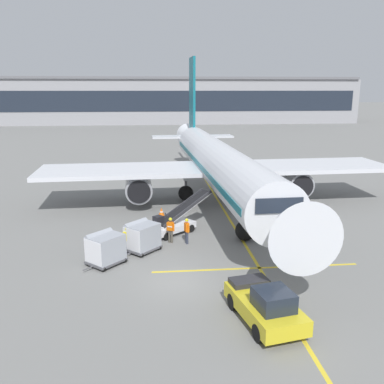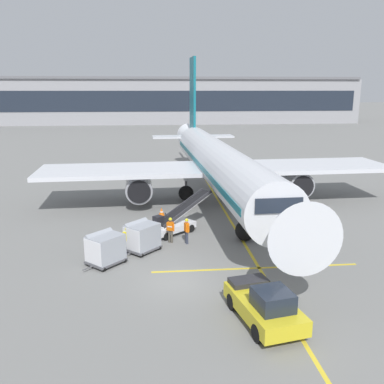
{
  "view_description": "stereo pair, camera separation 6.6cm",
  "coord_description": "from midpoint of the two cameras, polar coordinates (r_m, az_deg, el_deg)",
  "views": [
    {
      "loc": [
        -1.22,
        -20.68,
        10.02
      ],
      "look_at": [
        1.57,
        8.11,
        2.94
      ],
      "focal_mm": 39.38,
      "sensor_mm": 36.0,
      "label": 1
    },
    {
      "loc": [
        -1.16,
        -20.68,
        10.02
      ],
      "look_at": [
        1.57,
        8.11,
        2.94
      ],
      "focal_mm": 39.38,
      "sensor_mm": 36.0,
      "label": 2
    }
  ],
  "objects": [
    {
      "name": "ground_plane",
      "position": [
        23.01,
        -1.96,
        -12.06
      ],
      "size": [
        600.0,
        600.0,
        0.0
      ],
      "primitive_type": "plane",
      "color": "slate"
    },
    {
      "name": "parked_airplane",
      "position": [
        37.76,
        3.5,
        3.9
      ],
      "size": [
        31.49,
        40.94,
        13.81
      ],
      "color": "silver",
      "rests_on": "ground"
    },
    {
      "name": "pushback_tug",
      "position": [
        19.37,
        9.92,
        -14.82
      ],
      "size": [
        2.94,
        4.73,
        1.83
      ],
      "color": "gold",
      "rests_on": "ground"
    },
    {
      "name": "baggage_cart_second",
      "position": [
        25.31,
        -11.63,
        -7.42
      ],
      "size": [
        2.54,
        2.55,
        1.91
      ],
      "color": "#515156",
      "rests_on": "ground"
    },
    {
      "name": "safety_cone_engine_keepout",
      "position": [
        38.11,
        -7.12,
        -0.99
      ],
      "size": [
        0.7,
        0.7,
        0.79
      ],
      "color": "black",
      "rests_on": "ground"
    },
    {
      "name": "baggage_cart_lead",
      "position": [
        26.9,
        -6.76,
        -5.93
      ],
      "size": [
        2.54,
        2.55,
        1.91
      ],
      "color": "#515156",
      "rests_on": "ground"
    },
    {
      "name": "apron_guidance_line_stop_bar",
      "position": [
        24.89,
        8.74,
        -10.15
      ],
      "size": [
        12.0,
        0.2,
        0.01
      ],
      "color": "yellow",
      "rests_on": "ground"
    },
    {
      "name": "apron_guidance_line_lead_in",
      "position": [
        37.85,
        3.91,
        -1.61
      ],
      "size": [
        0.2,
        110.0,
        0.01
      ],
      "color": "yellow",
      "rests_on": "ground"
    },
    {
      "name": "ground_crew_marshaller",
      "position": [
        27.95,
        -0.66,
        -5.07
      ],
      "size": [
        0.34,
        0.55,
        1.74
      ],
      "color": "#333847",
      "rests_on": "ground"
    },
    {
      "name": "terminal_building",
      "position": [
        133.21,
        -8.86,
        12.17
      ],
      "size": [
        138.31,
        22.39,
        13.45
      ],
      "color": "#939399",
      "rests_on": "ground"
    },
    {
      "name": "ground_crew_wingwalker",
      "position": [
        27.44,
        -6.39,
        -5.53
      ],
      "size": [
        0.57,
        0.3,
        1.74
      ],
      "color": "#514C42",
      "rests_on": "ground"
    },
    {
      "name": "ground_crew_by_carts",
      "position": [
        28.17,
        -2.87,
        -4.94
      ],
      "size": [
        0.52,
        0.39,
        1.74
      ],
      "color": "#514C42",
      "rests_on": "ground"
    },
    {
      "name": "safety_cone_wingtip",
      "position": [
        33.95,
        -4.09,
        -2.78
      ],
      "size": [
        0.69,
        0.69,
        0.77
      ],
      "color": "black",
      "rests_on": "ground"
    },
    {
      "name": "belt_loader",
      "position": [
        30.13,
        -2.35,
        -4.03
      ],
      "size": [
        4.98,
        4.44,
        2.67
      ],
      "color": "silver",
      "rests_on": "ground"
    },
    {
      "name": "ground_crew_by_loader",
      "position": [
        26.62,
        -8.71,
        -6.22
      ],
      "size": [
        0.55,
        0.33,
        1.74
      ],
      "color": "#333847",
      "rests_on": "ground"
    }
  ]
}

